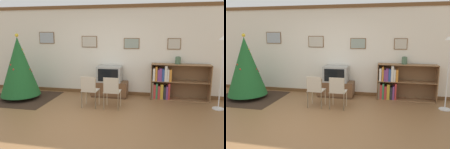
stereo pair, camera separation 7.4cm
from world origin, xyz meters
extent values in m
plane|color=brown|center=(0.00, 0.00, 0.00)|extent=(24.00, 24.00, 0.00)
cube|color=silver|center=(0.00, 2.51, 1.35)|extent=(9.13, 0.08, 2.70)
cube|color=brown|center=(0.00, 2.45, 2.65)|extent=(9.13, 0.03, 0.10)
cube|color=brown|center=(0.00, 2.45, 0.05)|extent=(9.13, 0.03, 0.10)
cube|color=brown|center=(-2.00, 2.46, 1.73)|extent=(0.51, 0.02, 0.36)
cube|color=#9EA8B2|center=(-2.00, 2.44, 1.73)|extent=(0.47, 0.01, 0.33)
cube|color=brown|center=(-0.58, 2.46, 1.62)|extent=(0.48, 0.02, 0.35)
cube|color=#BCB7A8|center=(-0.58, 2.44, 1.62)|extent=(0.45, 0.01, 0.31)
cube|color=brown|center=(0.72, 2.46, 1.58)|extent=(0.46, 0.02, 0.32)
cube|color=gray|center=(0.72, 2.44, 1.58)|extent=(0.42, 0.01, 0.28)
cube|color=brown|center=(1.93, 2.46, 1.58)|extent=(0.37, 0.02, 0.31)
cube|color=#BCB7A8|center=(1.93, 2.44, 1.58)|extent=(0.33, 0.01, 0.28)
cube|color=#332319|center=(-2.38, 1.47, 0.00)|extent=(1.91, 1.73, 0.01)
cylinder|color=maroon|center=(-2.38, 1.47, 0.06)|extent=(0.36, 0.36, 0.10)
cone|color=#1E5B28|center=(-2.38, 1.47, 0.94)|extent=(1.10, 1.10, 1.66)
sphere|color=yellow|center=(-2.38, 1.47, 1.82)|extent=(0.10, 0.10, 0.10)
sphere|color=red|center=(-2.11, 1.64, 0.78)|extent=(0.04, 0.04, 0.04)
sphere|color=silver|center=(-2.58, 1.88, 0.36)|extent=(0.04, 0.04, 0.04)
sphere|color=gold|center=(-2.28, 1.52, 1.42)|extent=(0.05, 0.05, 0.05)
sphere|color=silver|center=(-2.05, 1.74, 0.46)|extent=(0.05, 0.05, 0.05)
sphere|color=red|center=(-2.09, 1.53, 0.86)|extent=(0.04, 0.04, 0.04)
sphere|color=red|center=(-2.36, 1.19, 0.90)|extent=(0.05, 0.05, 0.05)
sphere|color=silver|center=(-2.31, 1.63, 1.22)|extent=(0.06, 0.06, 0.06)
sphere|color=gold|center=(-2.31, 1.61, 1.27)|extent=(0.06, 0.06, 0.06)
sphere|color=red|center=(-2.48, 1.25, 1.02)|extent=(0.05, 0.05, 0.05)
cube|color=#4C311E|center=(0.11, 2.19, 0.03)|extent=(1.03, 0.47, 0.05)
cube|color=brown|center=(0.11, 2.19, 0.25)|extent=(1.07, 0.49, 0.40)
cube|color=#9E9E99|center=(0.11, 2.19, 0.69)|extent=(0.72, 0.47, 0.46)
cube|color=black|center=(0.11, 1.95, 0.69)|extent=(0.59, 0.01, 0.36)
cube|color=#BCB29E|center=(-0.18, 1.19, 0.43)|extent=(0.40, 0.40, 0.02)
cube|color=#BCB29E|center=(-0.18, 1.00, 0.63)|extent=(0.35, 0.01, 0.38)
cylinder|color=beige|center=(-0.36, 1.37, 0.21)|extent=(0.02, 0.02, 0.42)
cylinder|color=beige|center=(0.00, 1.37, 0.21)|extent=(0.02, 0.02, 0.42)
cylinder|color=beige|center=(-0.36, 1.01, 0.21)|extent=(0.02, 0.02, 0.42)
cylinder|color=beige|center=(0.00, 1.01, 0.21)|extent=(0.02, 0.02, 0.42)
cylinder|color=beige|center=(-0.36, 1.01, 0.41)|extent=(0.02, 0.02, 0.82)
cylinder|color=beige|center=(0.00, 1.01, 0.41)|extent=(0.02, 0.02, 0.82)
cube|color=#BCB29E|center=(0.39, 1.19, 0.43)|extent=(0.40, 0.40, 0.02)
cube|color=#BCB29E|center=(0.39, 1.00, 0.63)|extent=(0.35, 0.01, 0.38)
cylinder|color=beige|center=(0.21, 1.37, 0.21)|extent=(0.02, 0.02, 0.42)
cylinder|color=beige|center=(0.57, 1.37, 0.21)|extent=(0.02, 0.02, 0.42)
cylinder|color=beige|center=(0.21, 1.01, 0.21)|extent=(0.02, 0.02, 0.42)
cylinder|color=beige|center=(0.57, 1.01, 0.21)|extent=(0.02, 0.02, 0.42)
cylinder|color=beige|center=(0.21, 1.01, 0.41)|extent=(0.02, 0.02, 0.82)
cylinder|color=beige|center=(0.57, 1.01, 0.41)|extent=(0.02, 0.02, 0.82)
cube|color=olive|center=(1.33, 2.27, 0.51)|extent=(0.02, 0.36, 1.02)
cube|color=olive|center=(2.93, 2.27, 0.51)|extent=(0.02, 0.36, 1.02)
cube|color=olive|center=(2.13, 2.27, 1.01)|extent=(1.61, 0.36, 0.02)
cube|color=olive|center=(2.13, 2.27, 0.01)|extent=(1.61, 0.36, 0.02)
cube|color=olive|center=(2.13, 2.27, 0.53)|extent=(1.57, 0.36, 0.02)
cube|color=brown|center=(2.13, 2.44, 0.51)|extent=(1.61, 0.01, 1.02)
cube|color=#756047|center=(1.38, 2.23, 0.26)|extent=(0.05, 0.27, 0.48)
cube|color=#B73333|center=(1.44, 2.21, 0.22)|extent=(0.06, 0.24, 0.41)
cube|color=#337547|center=(1.50, 2.24, 0.24)|extent=(0.05, 0.29, 0.44)
cube|color=#B73333|center=(1.56, 2.21, 0.21)|extent=(0.06, 0.24, 0.38)
cube|color=gold|center=(1.64, 2.21, 0.23)|extent=(0.08, 0.24, 0.42)
cube|color=#232328|center=(1.72, 2.23, 0.19)|extent=(0.07, 0.27, 0.35)
cube|color=#7A3D7F|center=(1.78, 2.23, 0.21)|extent=(0.05, 0.28, 0.38)
cube|color=#B73333|center=(1.84, 2.23, 0.25)|extent=(0.05, 0.27, 0.46)
cube|color=silver|center=(1.40, 2.24, 0.72)|extent=(0.06, 0.29, 0.36)
cube|color=orange|center=(1.47, 2.24, 0.74)|extent=(0.05, 0.30, 0.40)
cube|color=#7A3D7F|center=(1.53, 2.19, 0.70)|extent=(0.04, 0.20, 0.33)
cube|color=#7A3D7F|center=(1.59, 2.20, 0.72)|extent=(0.07, 0.21, 0.36)
cube|color=#2D4C93|center=(1.66, 2.23, 0.71)|extent=(0.06, 0.27, 0.34)
cube|color=silver|center=(1.73, 2.22, 0.76)|extent=(0.07, 0.26, 0.44)
cube|color=silver|center=(1.80, 2.24, 0.71)|extent=(0.05, 0.30, 0.34)
cube|color=orange|center=(1.86, 2.20, 0.71)|extent=(0.06, 0.22, 0.34)
cylinder|color=#47664C|center=(2.05, 2.31, 1.12)|extent=(0.15, 0.15, 0.19)
torus|color=#47664C|center=(2.05, 2.31, 1.21)|extent=(0.13, 0.13, 0.03)
cylinder|color=silver|center=(3.02, 1.61, 0.01)|extent=(0.28, 0.28, 0.03)
cylinder|color=silver|center=(3.02, 1.61, 0.87)|extent=(0.03, 0.03, 1.69)
camera|label=1|loc=(1.46, -4.03, 1.87)|focal=35.00mm
camera|label=2|loc=(1.53, -4.01, 1.87)|focal=35.00mm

